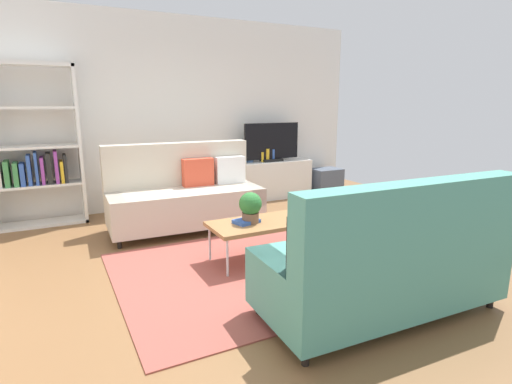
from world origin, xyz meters
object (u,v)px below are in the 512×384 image
bottle_0 (262,157)px  bookshelf (35,154)px  coffee_table (263,224)px  potted_plant (250,206)px  storage_trunk (326,181)px  table_book_0 (246,221)px  couch_beige (185,195)px  bottle_1 (268,155)px  vase_0 (239,158)px  bottle_2 (273,155)px  couch_green (385,261)px  tv_console (271,179)px  tv (272,143)px  vase_1 (249,157)px

bottle_0 → bookshelf: bearing=179.0°
coffee_table → potted_plant: (-0.14, 0.02, 0.20)m
coffee_table → storage_trunk: (2.56, 2.33, -0.17)m
potted_plant → table_book_0: bearing=163.3°
couch_beige → bottle_1: size_ratio=8.87×
bottle_0 → coffee_table: bearing=-118.0°
bookshelf → bottle_0: size_ratio=12.66×
storage_trunk → vase_0: 1.76m
bottle_2 → coffee_table: bearing=-121.8°
bookshelf → bottle_0: (3.33, -0.06, -0.24)m
couch_green → bottle_1: (1.09, 3.82, 0.30)m
couch_green → potted_plant: couch_green is taller
couch_beige → tv_console: couch_beige is taller
tv_console → bookshelf: size_ratio=0.67×
bottle_2 → couch_green: bearing=-107.5°
tv → bottle_2: bearing=-39.1°
vase_1 → couch_beige: bearing=-143.8°
storage_trunk → coffee_table: bearing=-137.6°
tv → bottle_2: tv is taller
couch_beige → tv: size_ratio=1.93×
storage_trunk → potted_plant: bearing=-139.3°
bottle_2 → potted_plant: bearing=-124.3°
bottle_1 → couch_beige: bearing=-150.9°
couch_green → table_book_0: 1.52m
couch_beige → potted_plant: (0.24, -1.40, 0.14)m
table_book_0 → bookshelf: bearing=127.7°
couch_beige → storage_trunk: couch_beige is taller
vase_0 → bottle_0: 0.41m
table_book_0 → couch_green: bearing=-72.6°
table_book_0 → bottle_2: bottle_2 is taller
coffee_table → bottle_2: size_ratio=5.43×
bookshelf → tv: bearing=-0.7°
coffee_table → tv_console: (1.46, 2.43, -0.07)m
bookshelf → storage_trunk: bookshelf is taller
couch_green → vase_1: bearing=80.8°
couch_beige → bottle_1: (1.75, 0.97, 0.30)m
tv_console → storage_trunk: bearing=-5.2°
bottle_0 → couch_beige: bearing=-149.5°
storage_trunk → vase_0: (-1.68, 0.15, 0.50)m
tv → potted_plant: bearing=-123.6°
tv_console → bookshelf: bookshelf is taller
table_book_0 → vase_1: 2.77m
couch_green → bottle_1: couch_green is taller
tv → table_book_0: size_ratio=4.17×
vase_0 → table_book_0: bearing=-113.2°
vase_0 → bookshelf: bearing=-179.4°
bottle_1 → bottle_2: bearing=0.0°
storage_trunk → table_book_0: (-2.73, -2.31, 0.22)m
table_book_0 → storage_trunk: bearing=40.1°
table_book_0 → vase_0: size_ratio=1.49×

